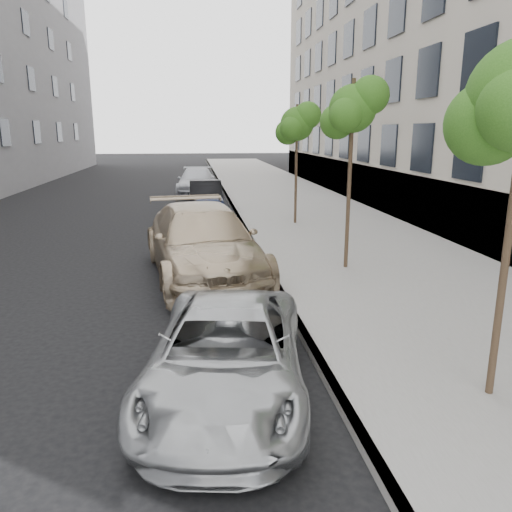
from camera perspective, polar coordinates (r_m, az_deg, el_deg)
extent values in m
plane|color=black|center=(5.55, 2.16, -26.24)|extent=(160.00, 160.00, 0.00)
cube|color=gray|center=(28.83, 2.79, 7.09)|extent=(6.40, 72.00, 0.14)
cube|color=#9E9B93|center=(28.45, -3.47, 6.99)|extent=(0.15, 72.00, 0.14)
cylinder|color=#38281C|center=(6.99, 26.99, 2.83)|extent=(0.10, 0.10, 4.54)
sphere|color=#2B5E18|center=(6.94, 24.90, 13.56)|extent=(1.03, 1.03, 1.03)
cylinder|color=#38281C|center=(12.83, 10.64, 8.89)|extent=(0.10, 0.10, 4.67)
sphere|color=#2B5E18|center=(12.79, 10.99, 16.20)|extent=(1.15, 1.15, 1.15)
sphere|color=#2B5E18|center=(12.73, 12.91, 17.47)|extent=(0.92, 0.92, 0.92)
sphere|color=#2B5E18|center=(12.94, 9.26, 14.92)|extent=(0.86, 0.86, 0.86)
cylinder|color=#38281C|center=(19.12, 4.61, 10.32)|extent=(0.10, 0.10, 4.40)
sphere|color=#2B5E18|center=(19.08, 4.71, 14.81)|extent=(1.24, 1.24, 1.24)
sphere|color=#2B5E18|center=(18.96, 5.93, 15.70)|extent=(0.99, 0.99, 0.99)
sphere|color=#2B5E18|center=(19.26, 3.63, 13.93)|extent=(0.93, 0.93, 0.93)
imported|color=#A7AAAC|center=(6.98, -3.38, -11.10)|extent=(2.76, 4.76, 1.25)
imported|color=tan|center=(12.50, -6.09, 1.54)|extent=(3.37, 6.42, 1.77)
imported|color=#101937|center=(18.29, -5.29, 4.84)|extent=(1.62, 3.90, 1.32)
imported|color=black|center=(23.18, -5.76, 6.84)|extent=(1.46, 4.15, 1.37)
imported|color=#B5B7BE|center=(29.15, -6.78, 8.43)|extent=(2.39, 5.28, 1.50)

